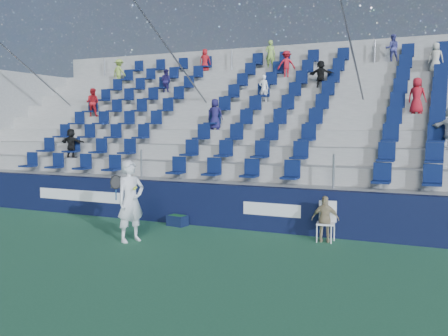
# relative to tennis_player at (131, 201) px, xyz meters

# --- Properties ---
(ground) EXTENTS (70.00, 70.00, 0.00)m
(ground) POSITION_rel_tennis_player_xyz_m (1.32, -0.61, -1.01)
(ground) COLOR #307049
(ground) RESTS_ON ground
(sponsor_wall) EXTENTS (24.00, 0.32, 1.20)m
(sponsor_wall) POSITION_rel_tennis_player_xyz_m (1.32, 2.54, -0.41)
(sponsor_wall) COLOR #0E1433
(sponsor_wall) RESTS_ON ground
(grandstand) EXTENTS (24.00, 8.17, 6.63)m
(grandstand) POSITION_rel_tennis_player_xyz_m (1.32, 7.63, 1.13)
(grandstand) COLOR #A9A9A4
(grandstand) RESTS_ON ground
(tennis_player) EXTENTS (0.77, 0.86, 2.01)m
(tennis_player) POSITION_rel_tennis_player_xyz_m (0.00, 0.00, 0.00)
(tennis_player) COLOR silver
(tennis_player) RESTS_ON ground
(line_judge_chair) EXTENTS (0.50, 0.51, 0.99)m
(line_judge_chair) POSITION_rel_tennis_player_xyz_m (4.38, 2.04, -0.44)
(line_judge_chair) COLOR white
(line_judge_chair) RESTS_ON ground
(line_judge) EXTENTS (0.70, 0.38, 1.14)m
(line_judge) POSITION_rel_tennis_player_xyz_m (4.38, 1.89, -0.44)
(line_judge) COLOR tan
(line_judge) RESTS_ON ground
(ball_bin) EXTENTS (0.60, 0.44, 0.31)m
(ball_bin) POSITION_rel_tennis_player_xyz_m (0.09, 2.14, -0.84)
(ball_bin) COLOR #0F1837
(ball_bin) RESTS_ON ground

